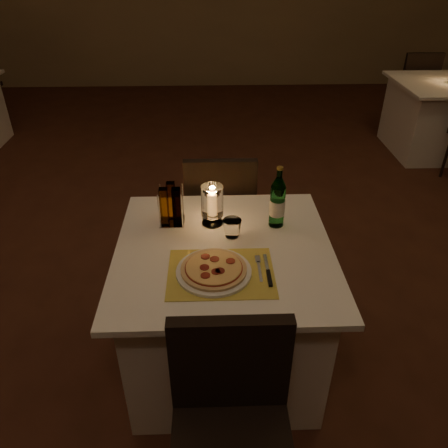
{
  "coord_description": "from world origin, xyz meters",
  "views": [
    {
      "loc": [
        0.04,
        -2.1,
        1.92
      ],
      "look_at": [
        0.09,
        -0.46,
        0.86
      ],
      "focal_mm": 35.0,
      "sensor_mm": 36.0,
      "label": 1
    }
  ],
  "objects_px": {
    "chair_far": "(220,206)",
    "hurricane_candle": "(212,202)",
    "pizza": "(214,268)",
    "chair_near": "(231,414)",
    "main_table": "(224,307)",
    "water_bottle": "(277,202)",
    "neighbor_table_right": "(439,118)",
    "plate": "(214,271)",
    "tumbler": "(232,228)"
  },
  "relations": [
    {
      "from": "tumbler",
      "to": "main_table",
      "type": "bearing_deg",
      "value": -112.31
    },
    {
      "from": "chair_far",
      "to": "plate",
      "type": "bearing_deg",
      "value": -93.2
    },
    {
      "from": "water_bottle",
      "to": "neighbor_table_right",
      "type": "relative_size",
      "value": 0.31
    },
    {
      "from": "plate",
      "to": "hurricane_candle",
      "type": "height_order",
      "value": "hurricane_candle"
    },
    {
      "from": "plate",
      "to": "pizza",
      "type": "bearing_deg",
      "value": 81.41
    },
    {
      "from": "chair_far",
      "to": "pizza",
      "type": "relative_size",
      "value": 3.21
    },
    {
      "from": "main_table",
      "to": "pizza",
      "type": "bearing_deg",
      "value": -105.53
    },
    {
      "from": "plate",
      "to": "hurricane_candle",
      "type": "distance_m",
      "value": 0.41
    },
    {
      "from": "plate",
      "to": "chair_near",
      "type": "bearing_deg",
      "value": -84.65
    },
    {
      "from": "chair_near",
      "to": "chair_far",
      "type": "relative_size",
      "value": 1.0
    },
    {
      "from": "plate",
      "to": "tumbler",
      "type": "bearing_deg",
      "value": 71.98
    },
    {
      "from": "chair_far",
      "to": "pizza",
      "type": "height_order",
      "value": "chair_far"
    },
    {
      "from": "plate",
      "to": "pizza",
      "type": "relative_size",
      "value": 1.14
    },
    {
      "from": "main_table",
      "to": "neighbor_table_right",
      "type": "distance_m",
      "value": 3.64
    },
    {
      "from": "chair_far",
      "to": "hurricane_candle",
      "type": "relative_size",
      "value": 4.33
    },
    {
      "from": "chair_near",
      "to": "water_bottle",
      "type": "distance_m",
      "value": 1.0
    },
    {
      "from": "main_table",
      "to": "chair_far",
      "type": "xyz_separation_m",
      "value": [
        0.0,
        0.71,
        0.18
      ]
    },
    {
      "from": "hurricane_candle",
      "to": "neighbor_table_right",
      "type": "height_order",
      "value": "hurricane_candle"
    },
    {
      "from": "water_bottle",
      "to": "neighbor_table_right",
      "type": "xyz_separation_m",
      "value": [
        2.09,
        2.58,
        -0.49
      ]
    },
    {
      "from": "chair_far",
      "to": "pizza",
      "type": "bearing_deg",
      "value": -93.2
    },
    {
      "from": "water_bottle",
      "to": "pizza",
      "type": "bearing_deg",
      "value": -130.16
    },
    {
      "from": "main_table",
      "to": "hurricane_candle",
      "type": "distance_m",
      "value": 0.54
    },
    {
      "from": "main_table",
      "to": "hurricane_candle",
      "type": "bearing_deg",
      "value": 103.32
    },
    {
      "from": "tumbler",
      "to": "hurricane_candle",
      "type": "distance_m",
      "value": 0.17
    },
    {
      "from": "chair_far",
      "to": "tumbler",
      "type": "xyz_separation_m",
      "value": [
        0.04,
        -0.61,
        0.23
      ]
    },
    {
      "from": "pizza",
      "to": "hurricane_candle",
      "type": "height_order",
      "value": "hurricane_candle"
    },
    {
      "from": "chair_far",
      "to": "plate",
      "type": "height_order",
      "value": "chair_far"
    },
    {
      "from": "main_table",
      "to": "chair_near",
      "type": "height_order",
      "value": "chair_near"
    },
    {
      "from": "chair_near",
      "to": "water_bottle",
      "type": "bearing_deg",
      "value": 73.76
    },
    {
      "from": "chair_near",
      "to": "hurricane_candle",
      "type": "bearing_deg",
      "value": 93.13
    },
    {
      "from": "tumbler",
      "to": "hurricane_candle",
      "type": "xyz_separation_m",
      "value": [
        -0.09,
        0.11,
        0.08
      ]
    },
    {
      "from": "plate",
      "to": "neighbor_table_right",
      "type": "bearing_deg",
      "value": 50.78
    },
    {
      "from": "chair_near",
      "to": "pizza",
      "type": "bearing_deg",
      "value": 95.34
    },
    {
      "from": "neighbor_table_right",
      "to": "plate",
      "type": "bearing_deg",
      "value": -129.22
    },
    {
      "from": "chair_far",
      "to": "tumbler",
      "type": "height_order",
      "value": "chair_far"
    },
    {
      "from": "chair_near",
      "to": "chair_far",
      "type": "bearing_deg",
      "value": 90.0
    },
    {
      "from": "pizza",
      "to": "neighbor_table_right",
      "type": "bearing_deg",
      "value": 50.78
    },
    {
      "from": "chair_near",
      "to": "hurricane_candle",
      "type": "relative_size",
      "value": 4.33
    },
    {
      "from": "tumbler",
      "to": "hurricane_candle",
      "type": "height_order",
      "value": "hurricane_candle"
    },
    {
      "from": "chair_near",
      "to": "plate",
      "type": "xyz_separation_m",
      "value": [
        -0.05,
        0.53,
        0.2
      ]
    },
    {
      "from": "tumbler",
      "to": "hurricane_candle",
      "type": "relative_size",
      "value": 0.43
    },
    {
      "from": "neighbor_table_right",
      "to": "chair_far",
      "type": "bearing_deg",
      "value": -138.91
    },
    {
      "from": "main_table",
      "to": "pizza",
      "type": "distance_m",
      "value": 0.44
    },
    {
      "from": "chair_near",
      "to": "neighbor_table_right",
      "type": "xyz_separation_m",
      "value": [
        2.36,
        3.48,
        -0.18
      ]
    },
    {
      "from": "main_table",
      "to": "water_bottle",
      "type": "xyz_separation_m",
      "value": [
        0.26,
        0.19,
        0.49
      ]
    },
    {
      "from": "main_table",
      "to": "chair_near",
      "type": "xyz_separation_m",
      "value": [
        -0.0,
        -0.71,
        0.18
      ]
    },
    {
      "from": "plate",
      "to": "neighbor_table_right",
      "type": "relative_size",
      "value": 0.32
    },
    {
      "from": "chair_far",
      "to": "neighbor_table_right",
      "type": "bearing_deg",
      "value": 41.09
    },
    {
      "from": "chair_near",
      "to": "chair_far",
      "type": "distance_m",
      "value": 1.43
    },
    {
      "from": "pizza",
      "to": "water_bottle",
      "type": "height_order",
      "value": "water_bottle"
    }
  ]
}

